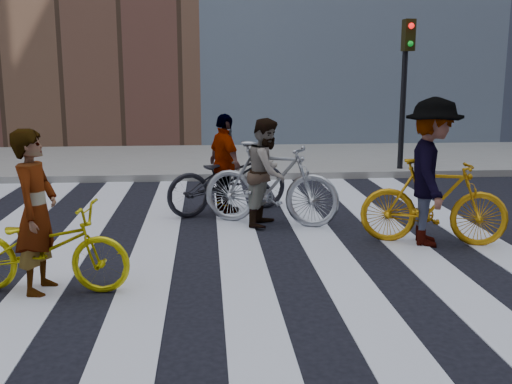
{
  "coord_description": "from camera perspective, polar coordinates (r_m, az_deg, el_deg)",
  "views": [
    {
      "loc": [
        0.14,
        -7.36,
        2.26
      ],
      "look_at": [
        0.78,
        0.3,
        0.71
      ],
      "focal_mm": 42.0,
      "sensor_mm": 36.0,
      "label": 1
    }
  ],
  "objects": [
    {
      "name": "rider_right",
      "position": [
        8.13,
        16.39,
        1.83
      ],
      "size": [
        1.04,
        1.4,
        1.94
      ],
      "primitive_type": "imported",
      "rotation": [
        0.0,
        0.0,
        1.29
      ],
      "color": "slate",
      "rests_on": "ground"
    },
    {
      "name": "bike_dark_rear",
      "position": [
        9.66,
        -2.67,
        1.24
      ],
      "size": [
        2.23,
        1.54,
        1.11
      ],
      "primitive_type": "imported",
      "rotation": [
        0.0,
        0.0,
        2.0
      ],
      "color": "black",
      "rests_on": "ground"
    },
    {
      "name": "bike_yellow_right",
      "position": [
        8.22,
        16.56,
        -0.93
      ],
      "size": [
        1.97,
        1.03,
        1.14
      ],
      "primitive_type": "imported",
      "rotation": [
        0.0,
        0.0,
        1.29
      ],
      "color": "#C5830A",
      "rests_on": "ground"
    },
    {
      "name": "rider_rear",
      "position": [
        9.61,
        -2.98,
        2.69
      ],
      "size": [
        0.75,
        1.02,
        1.6
      ],
      "primitive_type": "imported",
      "rotation": [
        0.0,
        0.0,
        2.0
      ],
      "color": "slate",
      "rests_on": "ground"
    },
    {
      "name": "rider_left",
      "position": [
        6.5,
        -20.21,
        -1.8
      ],
      "size": [
        0.48,
        0.67,
        1.71
      ],
      "primitive_type": "imported",
      "rotation": [
        0.0,
        0.0,
        1.45
      ],
      "color": "slate",
      "rests_on": "ground"
    },
    {
      "name": "traffic_signal",
      "position": [
        13.38,
        14.07,
        11.18
      ],
      "size": [
        0.22,
        0.42,
        3.33
      ],
      "color": "black",
      "rests_on": "ground"
    },
    {
      "name": "ground",
      "position": [
        7.71,
        -5.61,
        -5.69
      ],
      "size": [
        100.0,
        100.0,
        0.0
      ],
      "primitive_type": "plane",
      "color": "black",
      "rests_on": "ground"
    },
    {
      "name": "bike_yellow_left",
      "position": [
        6.58,
        -19.56,
        -5.03
      ],
      "size": [
        1.86,
        0.84,
        0.94
      ],
      "primitive_type": "imported",
      "rotation": [
        0.0,
        0.0,
        1.45
      ],
      "color": "#CDC00B",
      "rests_on": "ground"
    },
    {
      "name": "rider_mid",
      "position": [
        8.84,
        1.06,
        1.89
      ],
      "size": [
        0.85,
        0.94,
        1.59
      ],
      "primitive_type": "imported",
      "rotation": [
        0.0,
        0.0,
        1.19
      ],
      "color": "slate",
      "rests_on": "ground"
    },
    {
      "name": "sidewalk_far",
      "position": [
        15.03,
        -5.26,
        3.03
      ],
      "size": [
        100.0,
        5.0,
        0.15
      ],
      "primitive_type": "cube",
      "color": "gray",
      "rests_on": "ground"
    },
    {
      "name": "zebra_crosswalk",
      "position": [
        7.7,
        -5.61,
        -5.65
      ],
      "size": [
        8.25,
        10.0,
        0.01
      ],
      "color": "silver",
      "rests_on": "ground"
    },
    {
      "name": "bike_silver_mid",
      "position": [
        8.87,
        1.38,
        0.79
      ],
      "size": [
        2.14,
        1.32,
        1.25
      ],
      "primitive_type": "imported",
      "rotation": [
        0.0,
        0.0,
        1.19
      ],
      "color": "#989AA1",
      "rests_on": "ground"
    }
  ]
}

